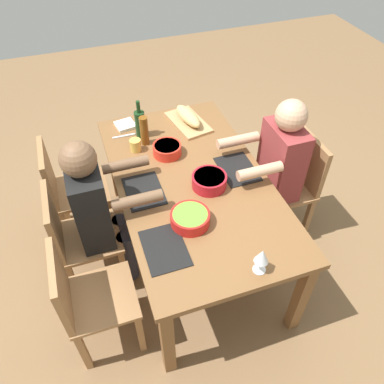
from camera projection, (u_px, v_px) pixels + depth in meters
ground_plane at (192, 248)px, 3.02m from camera, size 8.00×8.00×0.00m
dining_table at (192, 189)px, 2.55m from camera, size 1.74×0.97×0.74m
chair_far_right at (68, 188)px, 2.81m from camera, size 0.40×0.40×0.85m
chair_far_center at (76, 236)px, 2.49m from camera, size 0.40×0.40×0.85m
diner_far_center at (98, 207)px, 2.38m from camera, size 0.41×0.53×1.20m
chair_far_left at (86, 298)px, 2.17m from camera, size 0.40×0.40×0.85m
chair_near_center at (293, 181)px, 2.86m from camera, size 0.40×0.40×0.85m
diner_near_center at (276, 165)px, 2.67m from camera, size 0.41×0.53×1.20m
serving_bowl_greens at (167, 149)px, 2.66m from camera, size 0.20×0.20×0.08m
serving_bowl_fruit at (209, 180)px, 2.42m from camera, size 0.22×0.22×0.08m
serving_bowl_salad at (190, 218)px, 2.20m from camera, size 0.23×0.23×0.08m
cutting_board at (188, 122)px, 2.95m from camera, size 0.43×0.29×0.02m
bread_loaf at (188, 116)px, 2.92m from camera, size 0.33×0.17×0.09m
wine_bottle at (140, 123)px, 2.77m from camera, size 0.08×0.08×0.29m
beer_bottle at (144, 131)px, 2.70m from camera, size 0.06×0.06×0.22m
wine_glass at (262, 257)px, 1.92m from camera, size 0.08×0.08×0.17m
cup_far_right at (135, 145)px, 2.69m from camera, size 0.08×0.08×0.09m
fork_far_right at (124, 136)px, 2.84m from camera, size 0.02×0.17×0.01m
placemat_far_center at (144, 191)px, 2.42m from camera, size 0.32×0.23×0.01m
placemat_far_left at (165, 248)px, 2.10m from camera, size 0.32×0.23×0.01m
placemat_near_center at (237, 169)px, 2.57m from camera, size 0.32×0.23×0.01m
napkin_stack at (125, 125)px, 2.92m from camera, size 0.16×0.16×0.02m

